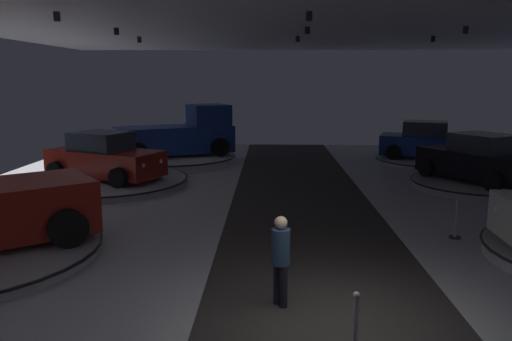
% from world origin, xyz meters
% --- Properties ---
extents(ground, '(24.00, 44.00, 0.06)m').
position_xyz_m(ground, '(0.00, 0.00, -0.02)').
color(ground, silver).
extents(display_platform_deep_right, '(4.64, 4.64, 0.23)m').
position_xyz_m(display_platform_deep_right, '(6.30, 15.63, 0.13)').
color(display_platform_deep_right, silver).
rests_on(display_platform_deep_right, ground).
extents(display_car_deep_right, '(4.55, 3.22, 1.71)m').
position_xyz_m(display_car_deep_right, '(6.27, 15.64, 0.99)').
color(display_car_deep_right, navy).
rests_on(display_car_deep_right, display_platform_deep_right).
extents(display_platform_far_left, '(5.88, 5.88, 0.26)m').
position_xyz_m(display_platform_far_left, '(-6.97, 10.33, 0.15)').
color(display_platform_far_left, '#B7B7BC').
rests_on(display_platform_far_left, ground).
extents(display_car_far_left, '(4.57, 3.45, 1.71)m').
position_xyz_m(display_car_far_left, '(-7.00, 10.34, 1.02)').
color(display_car_far_left, maroon).
rests_on(display_car_far_left, display_platform_far_left).
extents(display_platform_far_right, '(4.54, 4.54, 0.25)m').
position_xyz_m(display_platform_far_right, '(6.42, 10.33, 0.14)').
color(display_platform_far_right, '#B7B7BC').
rests_on(display_platform_far_right, ground).
extents(display_car_far_right, '(3.64, 4.55, 1.71)m').
position_xyz_m(display_car_far_right, '(6.43, 10.31, 1.02)').
color(display_car_far_right, black).
rests_on(display_car_far_right, display_platform_far_right).
extents(display_platform_deep_left, '(5.68, 5.68, 0.37)m').
position_xyz_m(display_platform_deep_left, '(-5.43, 15.24, 0.21)').
color(display_platform_deep_left, silver).
rests_on(display_platform_deep_left, ground).
extents(pickup_truck_deep_left, '(5.69, 4.30, 2.30)m').
position_xyz_m(pickup_truck_deep_left, '(-5.14, 15.38, 1.31)').
color(pickup_truck_deep_left, navy).
rests_on(pickup_truck_deep_left, display_platform_deep_left).
extents(visitor_walking_near, '(0.32, 0.32, 1.59)m').
position_xyz_m(visitor_walking_near, '(-0.80, 0.80, 0.91)').
color(visitor_walking_near, black).
rests_on(visitor_walking_near, ground).
extents(stanchion_b, '(0.28, 0.28, 1.01)m').
position_xyz_m(stanchion_b, '(0.19, -0.85, 0.37)').
color(stanchion_b, '#333338').
rests_on(stanchion_b, ground).
extents(stanchion_c, '(0.28, 0.28, 1.01)m').
position_xyz_m(stanchion_c, '(3.56, 4.57, 0.37)').
color(stanchion_c, '#333338').
rests_on(stanchion_c, ground).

